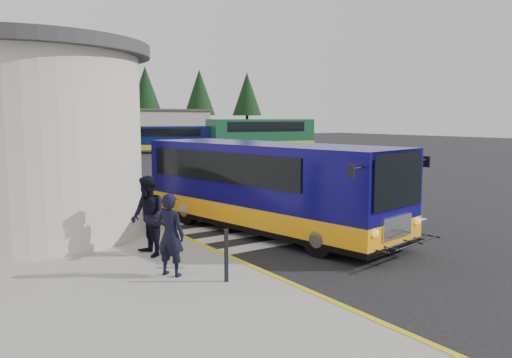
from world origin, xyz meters
TOP-DOWN VIEW (x-y plane):
  - ground at (0.00, 0.00)m, footprint 140.00×140.00m
  - curb_strip at (-4.05, 4.00)m, footprint 0.12×34.00m
  - crosswalk at (-0.50, -0.80)m, footprint 8.00×5.35m
  - depot_building at (6.00, 42.00)m, footprint 26.40×8.40m
  - tree_line at (6.29, 50.00)m, footprint 58.40×4.40m
  - transit_bus at (-1.58, -2.01)m, footprint 4.03×8.91m
  - pedestrian_a at (-5.64, -4.53)m, footprint 0.63×0.69m
  - pedestrian_b at (-5.45, -3.00)m, footprint 0.69×0.87m
  - bollard at (-4.96, -5.44)m, footprint 0.08×0.08m
  - far_bus_a at (9.54, 29.69)m, footprint 8.41×4.87m
  - far_bus_b at (18.04, 26.40)m, footprint 10.60×4.57m

SIDE VIEW (x-z plane):
  - ground at x=0.00m, z-range 0.00..0.00m
  - crosswalk at x=-0.50m, z-range 0.00..0.01m
  - curb_strip at x=-4.05m, z-range 0.00..0.16m
  - bollard at x=-4.96m, z-range 0.15..1.13m
  - pedestrian_a at x=-5.64m, z-range 0.15..1.73m
  - pedestrian_b at x=-5.45m, z-range 0.15..1.90m
  - transit_bus at x=-1.58m, z-range -0.05..2.39m
  - far_bus_a at x=9.54m, z-range 0.31..2.41m
  - far_bus_b at x=18.04m, z-range 0.40..3.04m
  - depot_building at x=6.00m, z-range 0.01..4.21m
  - tree_line at x=6.29m, z-range 1.77..11.77m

